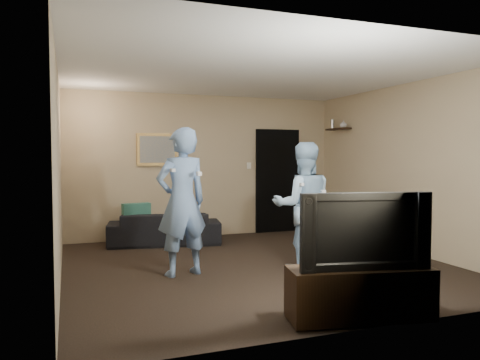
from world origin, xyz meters
name	(u,v)px	position (x,y,z in m)	size (l,w,h in m)	color
ground	(257,265)	(0.00, 0.00, 0.00)	(5.00, 5.00, 0.00)	black
ceiling	(257,73)	(0.00, 0.00, 2.60)	(5.00, 5.00, 0.04)	silver
wall_back	(206,166)	(0.00, 2.50, 1.30)	(5.00, 0.04, 2.60)	tan
wall_front	(369,178)	(0.00, -2.50, 1.30)	(5.00, 0.04, 2.60)	tan
wall_left	(59,172)	(-2.50, 0.00, 1.30)	(0.04, 5.00, 2.60)	tan
wall_right	(408,168)	(2.50, 0.00, 1.30)	(0.04, 5.00, 2.60)	tan
sofa	(165,228)	(-0.88, 1.94, 0.27)	(1.85, 0.72, 0.54)	black
throw_pillow	(136,217)	(-1.35, 1.94, 0.48)	(0.46, 0.15, 0.46)	#1A4F45
painting_frame	(157,149)	(-0.90, 2.48, 1.60)	(0.72, 0.05, 0.57)	olive
painting_canvas	(157,149)	(-0.90, 2.45, 1.60)	(0.62, 0.01, 0.47)	slate
doorway	(277,181)	(1.45, 2.47, 1.00)	(0.90, 0.06, 2.00)	black
light_switch	(249,166)	(0.85, 2.48, 1.30)	(0.08, 0.02, 0.12)	silver
wall_shelf	(338,129)	(2.39, 1.80, 1.99)	(0.20, 0.60, 0.03)	black
shelf_vase	(343,124)	(2.39, 1.63, 2.07)	(0.13, 0.13, 0.14)	#ADACB1
shelf_figurine	(332,124)	(2.39, 2.01, 2.09)	(0.06, 0.06, 0.18)	silver
tv_console	(360,293)	(0.06, -2.30, 0.25)	(1.31, 0.42, 0.47)	black
television	(361,230)	(0.06, -2.30, 0.83)	(1.19, 0.16, 0.69)	black
wii_player_left	(182,202)	(-1.08, -0.16, 0.92)	(0.75, 0.58, 1.84)	#7598CB
wii_player_right	(303,206)	(0.50, -0.39, 0.83)	(0.95, 0.83, 1.67)	#9CC2E4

